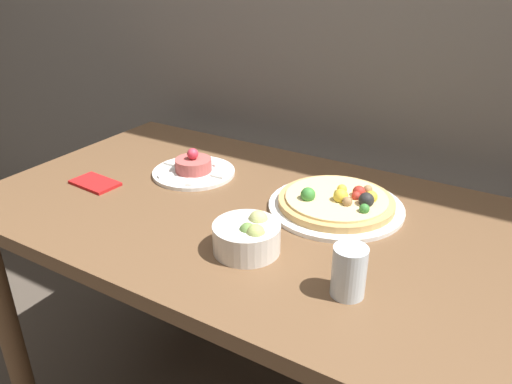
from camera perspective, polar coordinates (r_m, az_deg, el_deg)
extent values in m
cube|color=brown|center=(1.17, -0.30, -2.76)|extent=(1.31, 0.75, 0.03)
cylinder|color=brown|center=(1.58, -26.37, -14.11)|extent=(0.06, 0.06, 0.73)
cylinder|color=brown|center=(1.89, -10.71, -4.45)|extent=(0.06, 0.06, 0.73)
cylinder|color=brown|center=(1.52, 27.09, -15.88)|extent=(0.06, 0.06, 0.73)
cylinder|color=white|center=(1.18, 9.11, -1.68)|extent=(0.31, 0.31, 0.01)
cylinder|color=tan|center=(1.17, 9.15, -1.11)|extent=(0.27, 0.27, 0.02)
cylinder|color=beige|center=(1.17, 9.19, -0.64)|extent=(0.24, 0.24, 0.01)
sphere|color=#B22D23|center=(1.16, 11.39, -0.44)|extent=(0.02, 0.02, 0.02)
sphere|color=gold|center=(1.19, 9.79, 0.30)|extent=(0.02, 0.02, 0.02)
sphere|color=gold|center=(1.14, 9.66, -0.48)|extent=(0.03, 0.03, 0.03)
sphere|color=#387F33|center=(1.14, 5.96, -0.31)|extent=(0.03, 0.03, 0.03)
sphere|color=#997047|center=(1.13, 10.38, -1.11)|extent=(0.02, 0.02, 0.02)
sphere|color=black|center=(1.14, 12.49, -0.91)|extent=(0.03, 0.03, 0.03)
sphere|color=#387F33|center=(1.11, 12.29, -1.89)|extent=(0.02, 0.02, 0.02)
sphere|color=gold|center=(1.16, 13.03, -0.55)|extent=(0.03, 0.03, 0.03)
sphere|color=#B22D23|center=(1.18, 11.68, 0.01)|extent=(0.03, 0.03, 0.03)
sphere|color=#997047|center=(1.20, 12.65, 0.26)|extent=(0.02, 0.02, 0.02)
cylinder|color=white|center=(1.35, -7.12, 2.24)|extent=(0.22, 0.22, 0.01)
cylinder|color=#B2514C|center=(1.34, -7.17, 3.09)|extent=(0.10, 0.10, 0.03)
sphere|color=#E0384C|center=(1.33, -7.24, 4.35)|extent=(0.03, 0.03, 0.03)
cube|color=white|center=(1.30, -4.37, 1.84)|extent=(0.04, 0.02, 0.01)
cube|color=white|center=(1.38, -4.08, 3.19)|extent=(0.03, 0.04, 0.01)
cube|color=white|center=(1.42, -6.71, 3.82)|extent=(0.03, 0.04, 0.01)
cube|color=white|center=(1.40, -9.72, 3.20)|extent=(0.04, 0.02, 0.01)
cube|color=white|center=(1.33, -10.31, 1.87)|extent=(0.03, 0.04, 0.01)
cube|color=white|center=(1.28, -7.61, 1.13)|extent=(0.03, 0.04, 0.01)
cylinder|color=silver|center=(0.99, -1.08, -5.26)|extent=(0.14, 0.14, 0.06)
sphere|color=#B7BC70|center=(1.00, 0.27, -3.21)|extent=(0.04, 0.04, 0.04)
sphere|color=#A3B25B|center=(0.96, -0.05, -4.77)|extent=(0.04, 0.04, 0.04)
sphere|color=#668E42|center=(0.97, -0.98, -4.46)|extent=(0.03, 0.03, 0.03)
cylinder|color=silver|center=(0.88, 10.59, -8.92)|extent=(0.06, 0.06, 0.09)
cube|color=red|center=(1.35, -17.92, 0.99)|extent=(0.13, 0.08, 0.01)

